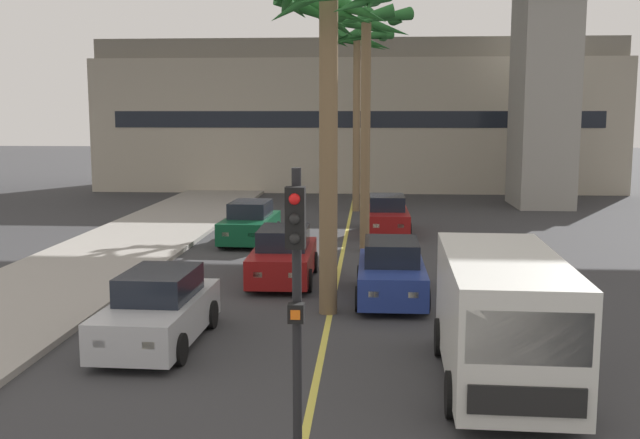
{
  "coord_description": "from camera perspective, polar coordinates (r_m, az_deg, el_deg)",
  "views": [
    {
      "loc": [
        0.96,
        -0.03,
        4.85
      ],
      "look_at": [
        0.0,
        14.0,
        2.84
      ],
      "focal_mm": 41.59,
      "sensor_mm": 36.0,
      "label": 1
    }
  ],
  "objects": [
    {
      "name": "delivery_van",
      "position": [
        13.7,
        13.83,
        -7.21
      ],
      "size": [
        2.27,
        5.3,
        2.36
      ],
      "color": "silver",
      "rests_on": "ground"
    },
    {
      "name": "car_queue_second",
      "position": [
        16.18,
        -12.31,
        -6.86
      ],
      "size": [
        1.93,
        4.15,
        1.56
      ],
      "color": "#B7BABF",
      "rests_on": "ground"
    },
    {
      "name": "car_queue_front",
      "position": [
        28.27,
        -5.4,
        -0.31
      ],
      "size": [
        1.96,
        4.16,
        1.56
      ],
      "color": "#0C4728",
      "rests_on": "ground"
    },
    {
      "name": "pier_building_backdrop",
      "position": [
        49.16,
        2.83,
        7.88
      ],
      "size": [
        32.94,
        8.04,
        9.42
      ],
      "color": "#BCB29E",
      "rests_on": "ground"
    },
    {
      "name": "palm_tree_far_median",
      "position": [
        17.77,
        0.66,
        12.92
      ],
      "size": [
        3.08,
        3.11,
        7.96
      ],
      "color": "brown",
      "rests_on": "ground"
    },
    {
      "name": "lane_stripe_center",
      "position": [
        24.53,
        1.6,
        -3.27
      ],
      "size": [
        0.14,
        56.0,
        0.01
      ],
      "primitive_type": "cube",
      "color": "#DBCC4C",
      "rests_on": "ground"
    },
    {
      "name": "car_queue_fourth",
      "position": [
        21.66,
        -2.84,
        -2.88
      ],
      "size": [
        1.88,
        4.12,
        1.56
      ],
      "color": "maroon",
      "rests_on": "ground"
    },
    {
      "name": "palm_tree_mid_median",
      "position": [
        37.15,
        2.87,
        12.31
      ],
      "size": [
        3.64,
        3.68,
        8.97
      ],
      "color": "brown",
      "rests_on": "ground"
    },
    {
      "name": "car_queue_fifth",
      "position": [
        30.31,
        5.16,
        0.26
      ],
      "size": [
        1.87,
        4.12,
        1.56
      ],
      "color": "maroon",
      "rests_on": "ground"
    },
    {
      "name": "palm_tree_near_median",
      "position": [
        26.13,
        3.58,
        12.93
      ],
      "size": [
        3.35,
        3.39,
        8.49
      ],
      "color": "brown",
      "rests_on": "ground"
    },
    {
      "name": "car_queue_third",
      "position": [
        19.61,
        5.51,
        -4.08
      ],
      "size": [
        1.84,
        4.1,
        1.56
      ],
      "color": "navy",
      "rests_on": "ground"
    },
    {
      "name": "traffic_light_median_near",
      "position": [
        9.25,
        -1.84,
        -5.25
      ],
      "size": [
        0.24,
        0.37,
        4.2
      ],
      "color": "black",
      "rests_on": "ground"
    }
  ]
}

